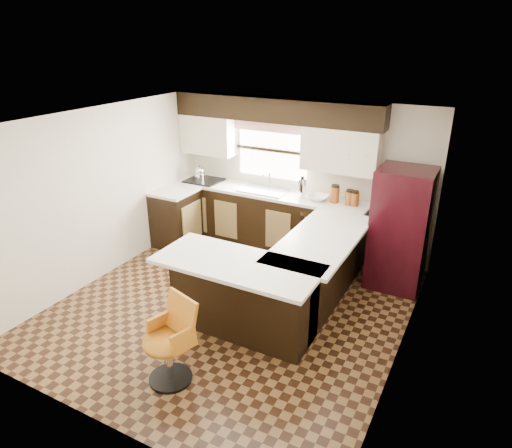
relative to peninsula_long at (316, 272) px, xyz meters
The scene contains 30 objects.
floor 1.18m from the peninsula_long, 145.22° to the right, with size 4.40×4.40×0.00m, color #49301A.
ceiling 2.24m from the peninsula_long, 145.22° to the right, with size 4.40×4.40×0.00m, color silver.
wall_back 1.96m from the peninsula_long, 119.74° to the left, with size 4.40×4.40×0.00m, color beige.
wall_front 3.06m from the peninsula_long, 107.67° to the right, with size 4.40×4.40×0.00m, color beige.
wall_left 3.15m from the peninsula_long, 168.23° to the right, with size 4.40×4.40×0.00m, color beige.
wall_right 1.55m from the peninsula_long, 27.51° to the right, with size 4.40×4.40×0.00m, color beige.
base_cab_back 1.86m from the peninsula_long, 136.64° to the left, with size 3.30×0.60×0.90m, color black.
base_cab_left 2.77m from the peninsula_long, 166.97° to the left, with size 0.60×0.70×0.90m, color black.
counter_back 1.92m from the peninsula_long, 136.64° to the left, with size 3.30×0.60×0.04m, color silver.
counter_left 2.81m from the peninsula_long, 166.97° to the left, with size 0.60×0.70×0.04m, color silver.
soffit 2.60m from the peninsula_long, 132.88° to the left, with size 3.40×0.35×0.36m, color black.
upper_cab_left 3.15m from the peninsula_long, 150.95° to the left, with size 0.94×0.35×0.64m, color beige.
upper_cab_right 1.90m from the peninsula_long, 98.93° to the left, with size 1.14×0.35×0.64m, color beige.
window_pane 2.36m from the peninsula_long, 132.00° to the left, with size 1.20×0.02×0.90m, color white.
valance 2.54m from the peninsula_long, 132.74° to the left, with size 1.30×0.06×0.18m, color #D19B93.
sink 1.95m from the peninsula_long, 138.13° to the left, with size 0.75×0.45×0.03m, color #B2B2B7.
dishwasher 1.05m from the peninsula_long, 109.47° to the left, with size 0.58×0.03×0.78m, color black.
cooktop 2.89m from the peninsula_long, 153.80° to the left, with size 0.58×0.50×0.03m, color black.
peninsula_long is the anchor object (origin of this frame).
peninsula_return 1.11m from the peninsula_long, 118.30° to the right, with size 1.65×0.60×0.90m, color black.
counter_pen_long 0.48m from the peninsula_long, ahead, with size 0.84×1.95×0.04m, color silver.
counter_pen_return 1.29m from the peninsula_long, 117.10° to the right, with size 1.89×0.84×0.04m, color silver.
refrigerator 1.33m from the peninsula_long, 49.96° to the left, with size 0.72×0.69×1.68m, color black.
bar_chair 2.21m from the peninsula_long, 110.31° to the right, with size 0.48×0.48×0.91m, color #BE6D18, non-canonical shape.
kettle 2.98m from the peninsula_long, 154.48° to the left, with size 0.18×0.18×0.24m, color silver, non-canonical shape.
percolator 1.61m from the peninsula_long, 120.53° to the left, with size 0.13×0.13×0.30m, color silver.
mixing_bowl 1.46m from the peninsula_long, 110.83° to the left, with size 0.31×0.31×0.08m, color white.
canister_large 1.45m from the peninsula_long, 100.20° to the left, with size 0.14×0.14×0.24m, color brown.
canister_med 1.43m from the peninsula_long, 90.25° to the left, with size 0.13×0.13×0.20m, color brown.
canister_small 1.43m from the peninsula_long, 86.74° to the left, with size 0.13×0.13×0.20m, color brown.
Camera 1 is at (2.65, -4.31, 3.30)m, focal length 32.00 mm.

